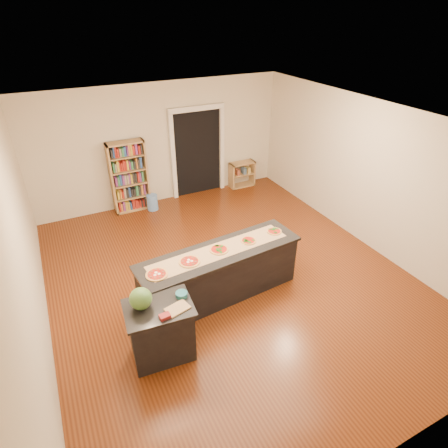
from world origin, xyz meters
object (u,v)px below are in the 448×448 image
kitchen_island (220,274)px  side_counter (161,331)px  low_shelf (242,174)px  watermelon (141,299)px  bookshelf (129,177)px  waste_bin (152,202)px

kitchen_island → side_counter: (-1.25, -0.75, -0.01)m
low_shelf → watermelon: watermelon is taller
kitchen_island → watermelon: size_ratio=9.29×
bookshelf → watermelon: (-0.91, -4.32, 0.19)m
kitchen_island → waste_bin: size_ratio=7.30×
side_counter → watermelon: 0.61m
kitchen_island → bookshelf: (-0.53, 3.66, 0.38)m
side_counter → watermelon: size_ratio=3.03×
waste_bin → watermelon: bearing=-107.9°
waste_bin → watermelon: watermelon is taller
side_counter → bookshelf: size_ratio=0.53×
kitchen_island → low_shelf: size_ratio=4.04×
kitchen_island → bookshelf: bearing=93.4°
side_counter → watermelon: watermelon is taller
watermelon → waste_bin: bearing=72.1°
low_shelf → kitchen_island: bearing=-123.5°
side_counter → bookshelf: (0.72, 4.41, 0.39)m
kitchen_island → waste_bin: 3.45m
kitchen_island → side_counter: size_ratio=3.07×
low_shelf → waste_bin: low_shelf is taller
kitchen_island → watermelon: watermelon is taller
low_shelf → watermelon: (-3.87, -4.33, 0.68)m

